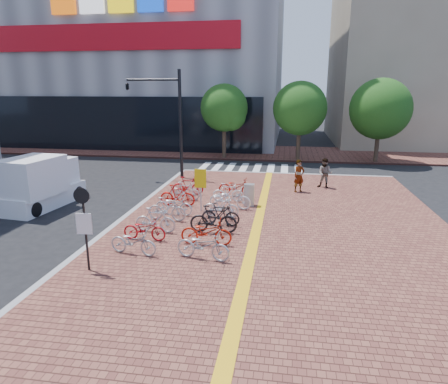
% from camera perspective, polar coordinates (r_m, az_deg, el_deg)
% --- Properties ---
extents(ground, '(120.00, 120.00, 0.00)m').
position_cam_1_polar(ground, '(16.20, -2.65, -6.19)').
color(ground, black).
rests_on(ground, ground).
extents(sidewalk, '(14.00, 34.00, 0.15)m').
position_cam_1_polar(sidewalk, '(11.35, 7.57, -15.57)').
color(sidewalk, brown).
rests_on(sidewalk, ground).
extents(tactile_strip, '(0.40, 34.00, 0.01)m').
position_cam_1_polar(tactile_strip, '(11.36, 2.36, -14.94)').
color(tactile_strip, gold).
rests_on(tactile_strip, sidewalk).
extents(kerb_west, '(0.25, 34.00, 0.15)m').
position_cam_1_polar(kerb_west, '(13.38, -24.72, -11.94)').
color(kerb_west, gray).
rests_on(kerb_west, ground).
extents(kerb_north, '(14.00, 0.25, 0.15)m').
position_cam_1_polar(kerb_north, '(27.41, 8.60, 2.54)').
color(kerb_north, gray).
rests_on(kerb_north, ground).
extents(far_sidewalk, '(70.00, 8.00, 0.15)m').
position_cam_1_polar(far_sidewalk, '(36.40, 4.01, 5.66)').
color(far_sidewalk, brown).
rests_on(far_sidewalk, ground).
extents(department_store, '(36.00, 24.27, 28.00)m').
position_cam_1_polar(department_store, '(51.17, -14.26, 23.51)').
color(department_store, slate).
rests_on(department_store, ground).
extents(building_beige, '(20.00, 18.00, 18.00)m').
position_cam_1_polar(building_beige, '(49.24, 27.87, 16.84)').
color(building_beige, gray).
rests_on(building_beige, ground).
extents(crosswalk, '(7.50, 4.00, 0.01)m').
position_cam_1_polar(crosswalk, '(29.50, 3.77, 3.39)').
color(crosswalk, silver).
rests_on(crosswalk, ground).
extents(street_trees, '(16.20, 4.60, 6.35)m').
position_cam_1_polar(street_trees, '(32.37, 12.67, 11.39)').
color(street_trees, '#38281E').
rests_on(street_trees, far_sidewalk).
extents(bike_0, '(1.82, 0.87, 0.92)m').
position_cam_1_polar(bike_0, '(14.24, -12.83, -6.94)').
color(bike_0, '#ADAEB2').
rests_on(bike_0, sidewalk).
extents(bike_1, '(1.68, 0.63, 0.88)m').
position_cam_1_polar(bike_1, '(15.44, -11.30, -5.22)').
color(bike_1, '#9D0B12').
rests_on(bike_1, sidewalk).
extents(bike_2, '(1.70, 0.55, 1.01)m').
position_cam_1_polar(bike_2, '(16.16, -9.79, -3.98)').
color(bike_2, silver).
rests_on(bike_2, sidewalk).
extents(bike_3, '(1.77, 0.64, 1.04)m').
position_cam_1_polar(bike_3, '(17.47, -8.16, -2.43)').
color(bike_3, '#B1B1B6').
rests_on(bike_3, sidewalk).
extents(bike_4, '(1.85, 0.84, 0.94)m').
position_cam_1_polar(bike_4, '(18.25, -7.18, -1.81)').
color(bike_4, silver).
rests_on(bike_4, sidewalk).
extents(bike_5, '(1.75, 0.52, 1.05)m').
position_cam_1_polar(bike_5, '(19.59, -6.67, -0.48)').
color(bike_5, red).
rests_on(bike_5, sidewalk).
extents(bike_6, '(1.61, 0.56, 0.95)m').
position_cam_1_polar(bike_6, '(20.58, -5.61, 0.14)').
color(bike_6, silver).
rests_on(bike_6, sidewalk).
extents(bike_7, '(1.73, 0.74, 1.01)m').
position_cam_1_polar(bike_7, '(21.52, -5.19, 0.88)').
color(bike_7, '#A40B13').
rests_on(bike_7, sidewalk).
extents(bike_8, '(1.98, 0.98, 0.99)m').
position_cam_1_polar(bike_8, '(13.50, -3.01, -7.62)').
color(bike_8, '#B1B1B6').
rests_on(bike_8, sidewalk).
extents(bike_9, '(1.90, 0.68, 0.99)m').
position_cam_1_polar(bike_9, '(14.71, -2.56, -5.70)').
color(bike_9, '#B41E0C').
rests_on(bike_9, sidewalk).
extents(bike_10, '(1.92, 0.63, 1.14)m').
position_cam_1_polar(bike_10, '(15.84, -1.51, -3.91)').
color(bike_10, black).
rests_on(bike_10, sidewalk).
extents(bike_11, '(1.64, 0.52, 0.98)m').
position_cam_1_polar(bike_11, '(16.68, -0.51, -3.22)').
color(bike_11, black).
rests_on(bike_11, sidewalk).
extents(bike_12, '(1.61, 0.51, 0.96)m').
position_cam_1_polar(bike_12, '(17.75, -0.41, -2.13)').
color(bike_12, white).
rests_on(bike_12, sidewalk).
extents(bike_13, '(1.99, 0.71, 1.04)m').
position_cam_1_polar(bike_13, '(18.94, 0.87, -0.92)').
color(bike_13, white).
rests_on(bike_13, sidewalk).
extents(bike_14, '(1.62, 0.56, 0.96)m').
position_cam_1_polar(bike_14, '(20.18, 0.59, -0.07)').
color(bike_14, white).
rests_on(bike_14, sidewalk).
extents(bike_15, '(1.99, 0.95, 1.00)m').
position_cam_1_polar(bike_15, '(21.21, 1.73, 0.72)').
color(bike_15, '#9D130B').
rests_on(bike_15, sidewalk).
extents(pedestrian_a, '(0.79, 0.72, 1.80)m').
position_cam_1_polar(pedestrian_a, '(22.38, 10.67, 2.27)').
color(pedestrian_a, gray).
rests_on(pedestrian_a, sidewalk).
extents(pedestrian_b, '(1.00, 0.88, 1.71)m').
position_cam_1_polar(pedestrian_b, '(23.62, 14.24, 2.60)').
color(pedestrian_b, '#4A515D').
rests_on(pedestrian_b, sidewalk).
extents(utility_box, '(0.51, 0.38, 1.08)m').
position_cam_1_polar(utility_box, '(19.52, 3.60, -0.42)').
color(utility_box, '#A9A9AE').
rests_on(utility_box, sidewalk).
extents(yellow_sign, '(0.54, 0.12, 2.01)m').
position_cam_1_polar(yellow_sign, '(18.41, -3.38, 1.40)').
color(yellow_sign, '#B7B7BC').
rests_on(yellow_sign, sidewalk).
extents(notice_sign, '(0.50, 0.12, 2.71)m').
position_cam_1_polar(notice_sign, '(13.00, -19.38, -3.67)').
color(notice_sign, black).
rests_on(notice_sign, sidewalk).
extents(traffic_light_pole, '(3.60, 1.39, 6.70)m').
position_cam_1_polar(traffic_light_pole, '(25.72, -9.71, 12.27)').
color(traffic_light_pole, black).
rests_on(traffic_light_pole, sidewalk).
extents(box_truck, '(2.44, 4.66, 2.58)m').
position_cam_1_polar(box_truck, '(21.69, -24.77, 1.20)').
color(box_truck, white).
rests_on(box_truck, ground).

